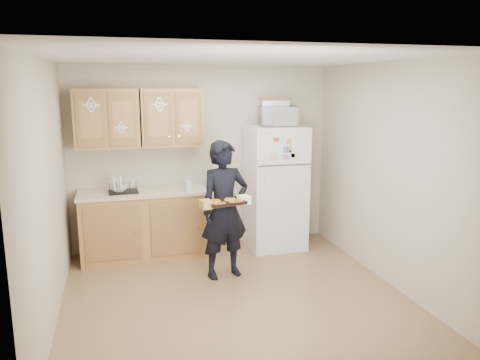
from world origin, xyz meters
name	(u,v)px	position (x,y,z in m)	size (l,w,h in m)	color
floor	(235,296)	(0.00, 0.00, 0.00)	(3.60, 3.60, 0.00)	brown
ceiling	(234,58)	(0.00, 0.00, 2.50)	(3.60, 3.60, 0.00)	silver
wall_back	(202,158)	(0.00, 1.80, 1.25)	(3.60, 0.04, 2.50)	#B9AC96
wall_front	(302,237)	(0.00, -1.80, 1.25)	(3.60, 0.04, 2.50)	#B9AC96
wall_left	(47,194)	(-1.80, 0.00, 1.25)	(0.04, 3.60, 2.50)	#B9AC96
wall_right	(389,175)	(1.80, 0.00, 1.25)	(0.04, 3.60, 2.50)	#B9AC96
refrigerator	(275,187)	(0.95, 1.43, 0.85)	(0.75, 0.70, 1.70)	white
base_cabinet	(144,225)	(-0.85, 1.48, 0.43)	(1.60, 0.60, 0.86)	olive
countertop	(143,192)	(-0.85, 1.48, 0.88)	(1.64, 0.64, 0.04)	#BCB090
upper_cab_left	(107,119)	(-1.25, 1.61, 1.83)	(0.80, 0.33, 0.75)	olive
upper_cab_right	(172,118)	(-0.43, 1.61, 1.83)	(0.80, 0.33, 0.75)	olive
cereal_box	(302,227)	(1.47, 1.67, 0.16)	(0.20, 0.07, 0.32)	#DDA24E
person	(225,210)	(0.03, 0.58, 0.81)	(0.59, 0.39, 1.63)	black
baking_tray	(225,203)	(-0.03, 0.29, 0.98)	(0.40, 0.29, 0.04)	black
pizza_front_left	(220,204)	(-0.11, 0.20, 0.99)	(0.13, 0.13, 0.02)	orange
pizza_front_right	(236,202)	(0.07, 0.24, 0.99)	(0.13, 0.13, 0.02)	orange
pizza_back_left	(215,201)	(-0.14, 0.33, 0.99)	(0.13, 0.13, 0.02)	orange
pizza_back_right	(230,199)	(0.05, 0.37, 0.99)	(0.13, 0.13, 0.02)	orange
microwave	(278,116)	(0.96, 1.38, 1.83)	(0.48, 0.33, 0.27)	white
foil_pan	(275,103)	(0.92, 1.41, 2.00)	(0.36, 0.25, 0.08)	#AFAFB6
dish_rack	(123,187)	(-1.10, 1.43, 0.97)	(0.36, 0.27, 0.15)	black
bowl	(119,189)	(-1.15, 1.43, 0.94)	(0.20, 0.20, 0.05)	white
soap_bottle	(188,184)	(-0.28, 1.34, 0.99)	(0.08, 0.08, 0.18)	white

